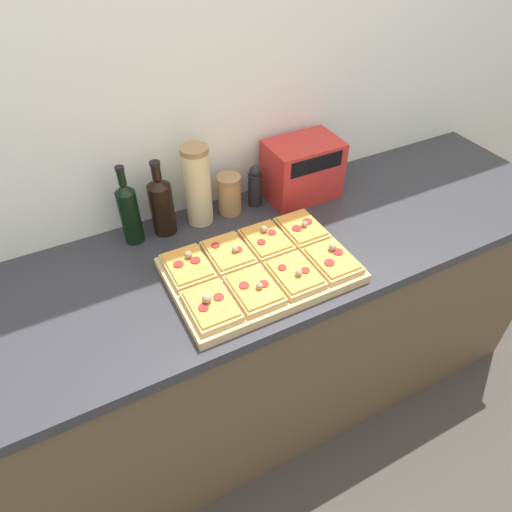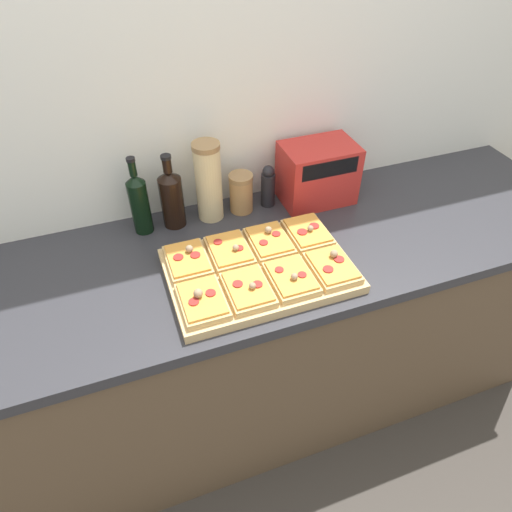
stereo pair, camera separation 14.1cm
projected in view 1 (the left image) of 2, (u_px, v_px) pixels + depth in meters
The scene contains 18 objects.
ground_plane at pixel (272, 471), 1.88m from camera, with size 12.00×12.00×0.00m, color #3D3833.
wall_back at pixel (181, 121), 1.50m from camera, with size 6.00×0.06×2.50m.
kitchen_counter at pixel (235, 346), 1.78m from camera, with size 2.63×0.67×0.93m.
cutting_board at pixel (260, 270), 1.41m from camera, with size 0.56×0.38×0.03m, color tan.
pizza_slice_back_left at pixel (188, 266), 1.38m from camera, with size 0.13×0.17×0.05m.
pizza_slice_back_midleft at pixel (228, 253), 1.43m from camera, with size 0.13×0.17×0.05m.
pizza_slice_back_midright at pixel (266, 240), 1.48m from camera, with size 0.13×0.17×0.05m.
pizza_slice_back_right at pixel (302, 228), 1.52m from camera, with size 0.13×0.17×0.05m.
pizza_slice_front_left at pixel (211, 305), 1.26m from camera, with size 0.13×0.17×0.05m.
pizza_slice_front_midleft at pixel (254, 289), 1.31m from camera, with size 0.13×0.17×0.05m.
pizza_slice_front_midright at pixel (295, 274), 1.36m from camera, with size 0.13×0.17×0.05m.
pizza_slice_front_right at pixel (332, 260), 1.40m from camera, with size 0.13×0.17×0.05m.
olive_oil_bottle at pixel (129, 212), 1.47m from camera, with size 0.06×0.06×0.28m.
wine_bottle at pixel (161, 204), 1.51m from camera, with size 0.08×0.08×0.27m.
grain_jar_tall at pixel (197, 186), 1.54m from camera, with size 0.09×0.09×0.29m.
grain_jar_short at pixel (229, 194), 1.62m from camera, with size 0.09×0.09×0.15m.
pepper_mill at pixel (255, 186), 1.66m from camera, with size 0.05×0.05×0.16m.
toaster_oven at pixel (302, 169), 1.68m from camera, with size 0.29×0.18×0.22m.
Camera 1 is at (-0.43, -0.69, 1.91)m, focal length 32.00 mm.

